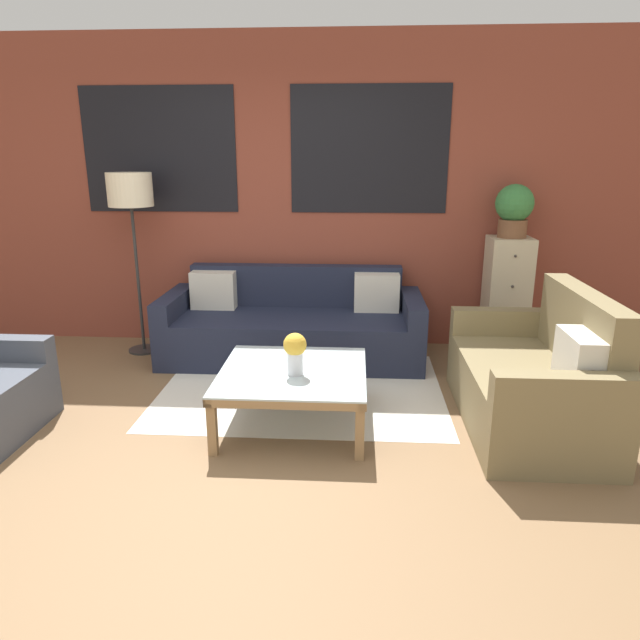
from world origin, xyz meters
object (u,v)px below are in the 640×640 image
at_px(floor_lamp, 131,198).
at_px(drawer_cabinet, 506,297).
at_px(couch_dark, 293,327).
at_px(potted_plant, 514,209).
at_px(settee_vintage, 535,381).
at_px(flower_vase, 295,350).
at_px(coffee_table, 293,378).

relative_size(floor_lamp, drawer_cabinet, 1.52).
bearing_deg(floor_lamp, drawer_cabinet, 2.78).
bearing_deg(couch_dark, potted_plant, 6.91).
bearing_deg(potted_plant, couch_dark, -173.09).
xyz_separation_m(settee_vintage, flower_vase, (-1.58, -0.17, 0.24)).
height_order(drawer_cabinet, potted_plant, potted_plant).
height_order(coffee_table, floor_lamp, floor_lamp).
bearing_deg(drawer_cabinet, settee_vintage, -95.87).
height_order(floor_lamp, flower_vase, floor_lamp).
relative_size(couch_dark, drawer_cabinet, 2.13).
relative_size(drawer_cabinet, potted_plant, 2.33).
relative_size(settee_vintage, floor_lamp, 0.93).
bearing_deg(drawer_cabinet, floor_lamp, -177.22).
relative_size(coffee_table, floor_lamp, 0.60).
height_order(coffee_table, flower_vase, flower_vase).
bearing_deg(potted_plant, floor_lamp, -177.22).
distance_m(couch_dark, floor_lamp, 1.80).
distance_m(settee_vintage, flower_vase, 1.61).
relative_size(coffee_table, potted_plant, 2.10).
height_order(settee_vintage, drawer_cabinet, drawer_cabinet).
distance_m(coffee_table, flower_vase, 0.23).
xyz_separation_m(couch_dark, coffee_table, (0.15, -1.34, 0.06)).
bearing_deg(coffee_table, flower_vase, -72.64).
relative_size(floor_lamp, potted_plant, 3.53).
bearing_deg(flower_vase, potted_plant, 43.47).
xyz_separation_m(coffee_table, floor_lamp, (-1.55, 1.41, 1.07)).
height_order(couch_dark, floor_lamp, floor_lamp).
xyz_separation_m(settee_vintage, coffee_table, (-1.61, -0.10, 0.03)).
relative_size(settee_vintage, drawer_cabinet, 1.41).
bearing_deg(potted_plant, flower_vase, -136.53).
bearing_deg(floor_lamp, flower_vase, -43.25).
height_order(couch_dark, settee_vintage, settee_vintage).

